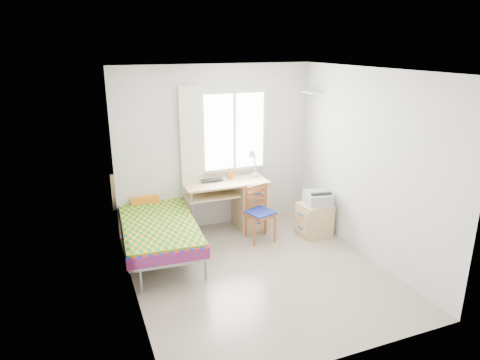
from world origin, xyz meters
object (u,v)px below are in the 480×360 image
at_px(desk, 246,201).
at_px(cabinet, 314,219).
at_px(chair, 260,209).
at_px(printer, 318,198).
at_px(bed, 156,222).

height_order(desk, cabinet, desk).
xyz_separation_m(desk, chair, (0.02, -0.50, 0.04)).
height_order(cabinet, printer, printer).
distance_m(desk, printer, 1.16).
relative_size(chair, cabinet, 1.69).
bearing_deg(bed, chair, -2.24).
relative_size(desk, cabinet, 2.60).
height_order(chair, cabinet, chair).
height_order(bed, desk, bed).
xyz_separation_m(cabinet, printer, (0.05, 0.01, 0.35)).
height_order(chair, printer, chair).
relative_size(chair, printer, 1.82).
height_order(desk, chair, chair).
xyz_separation_m(desk, printer, (0.92, -0.68, 0.16)).
bearing_deg(bed, desk, 16.17).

